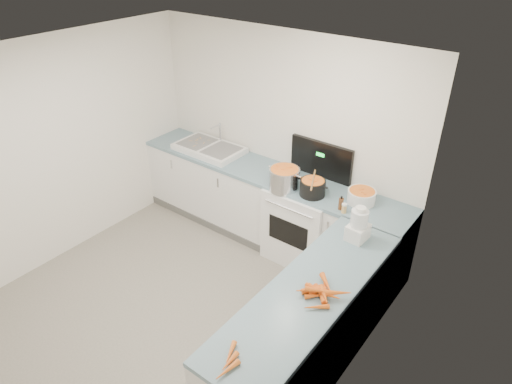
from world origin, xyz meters
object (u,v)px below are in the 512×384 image
Objects in this scene: sink at (209,148)px; food_processor at (359,226)px; extract_bottle at (341,204)px; mixing_bowl at (361,196)px; black_pot at (313,189)px; spice_jar at (344,209)px; stove at (304,221)px; steel_pot at (284,179)px.

food_processor is at bearing -13.53° from sink.
mixing_bowl is at bearing 67.33° from extract_bottle.
black_pot reaches higher than mixing_bowl.
extract_bottle reaches higher than spice_jar.
stove is 0.58m from black_pot.
food_processor reaches higher than black_pot.
spice_jar is at bearing -21.45° from stove.
stove reaches higher than mixing_bowl.
mixing_bowl is (2.08, 0.04, 0.03)m from sink.
mixing_bowl is at bearing 20.78° from black_pot.
black_pot is 0.93× the size of mixing_bowl.
mixing_bowl is (0.63, 0.06, 0.53)m from stove.
sink is 1.61m from black_pot.
spice_jar is (0.76, -0.05, -0.06)m from steel_pot.
stove is at bearing 159.94° from extract_bottle.
black_pot is at bearing 169.74° from extract_bottle.
mixing_bowl reaches higher than extract_bottle.
sink reaches higher than steel_pot.
black_pot is 3.13× the size of spice_jar.
black_pot is (0.15, -0.12, 0.54)m from stove.
mixing_bowl is (0.80, 0.23, -0.04)m from steel_pot.
stove is 0.82m from mixing_bowl.
food_processor is at bearing -29.95° from black_pot.
mixing_bowl is 3.38× the size of spice_jar.
sink is 2.57× the size of steel_pot.
extract_bottle is at bearing 147.08° from spice_jar.
steel_pot is 1.15× the size of mixing_bowl.
stove is 0.80m from spice_jar.
spice_jar is (0.58, -0.23, 0.51)m from stove.
sink is 2.40m from food_processor.
steel_pot is at bearing -136.01° from stove.
sink is 2.04m from spice_jar.
mixing_bowl is 0.86× the size of food_processor.
spice_jar is at bearing -99.31° from mixing_bowl.
steel_pot is at bearing -8.43° from sink.
sink is at bearing 175.04° from black_pot.
stove is 3.99× the size of food_processor.
sink is at bearing -178.83° from mixing_bowl.
steel_pot is 0.84m from mixing_bowl.
spice_jar is at bearing -4.13° from steel_pot.
steel_pot reaches higher than mixing_bowl.
extract_bottle is at bearing -20.06° from stove.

